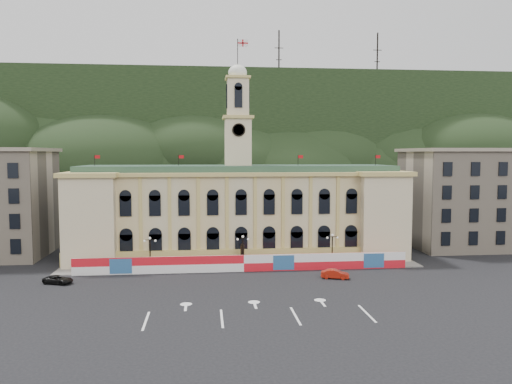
{
  "coord_description": "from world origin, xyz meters",
  "views": [
    {
      "loc": [
        -5.66,
        -58.26,
        17.58
      ],
      "look_at": [
        2.13,
        18.0,
        11.71
      ],
      "focal_mm": 35.0,
      "sensor_mm": 36.0,
      "label": 1
    }
  ],
  "objects": [
    {
      "name": "red_sedan",
      "position": [
        12.5,
        9.52,
        0.65
      ],
      "size": [
        3.61,
        4.71,
        1.3
      ],
      "primitive_type": "imported",
      "rotation": [
        0.0,
        0.0,
        1.27
      ],
      "color": "#A1190B",
      "rests_on": "ground"
    },
    {
      "name": "lamp_center",
      "position": [
        0.0,
        17.0,
        3.07
      ],
      "size": [
        1.96,
        0.44,
        5.15
      ],
      "color": "black",
      "rests_on": "ground"
    },
    {
      "name": "hoarding_fence",
      "position": [
        0.06,
        15.07,
        1.25
      ],
      "size": [
        50.0,
        0.44,
        2.5
      ],
      "color": "red",
      "rests_on": "ground"
    },
    {
      "name": "side_building_right",
      "position": [
        43.0,
        30.93,
        9.33
      ],
      "size": [
        21.0,
        17.0,
        18.6
      ],
      "color": "#BBA890",
      "rests_on": "ground"
    },
    {
      "name": "lane_markings",
      "position": [
        0.0,
        -5.0,
        0.0
      ],
      "size": [
        26.0,
        10.0,
        0.02
      ],
      "primitive_type": null,
      "color": "white",
      "rests_on": "ground"
    },
    {
      "name": "ground",
      "position": [
        0.0,
        0.0,
        0.0
      ],
      "size": [
        260.0,
        260.0,
        0.0
      ],
      "primitive_type": "plane",
      "color": "black",
      "rests_on": "ground"
    },
    {
      "name": "lamp_right",
      "position": [
        14.0,
        17.0,
        3.07
      ],
      "size": [
        1.96,
        0.44,
        5.15
      ],
      "color": "black",
      "rests_on": "ground"
    },
    {
      "name": "lamp_left",
      "position": [
        -14.0,
        17.0,
        3.07
      ],
      "size": [
        1.96,
        0.44,
        5.15
      ],
      "color": "black",
      "rests_on": "ground"
    },
    {
      "name": "city_hall",
      "position": [
        0.0,
        27.63,
        7.85
      ],
      "size": [
        56.2,
        17.6,
        37.1
      ],
      "color": "beige",
      "rests_on": "ground"
    },
    {
      "name": "pavement",
      "position": [
        0.0,
        17.75,
        0.08
      ],
      "size": [
        56.0,
        5.5,
        0.16
      ],
      "primitive_type": "cube",
      "color": "slate",
      "rests_on": "ground"
    },
    {
      "name": "statue",
      "position": [
        0.0,
        18.0,
        1.19
      ],
      "size": [
        1.4,
        1.4,
        3.72
      ],
      "color": "#595651",
      "rests_on": "ground"
    },
    {
      "name": "hill_ridge",
      "position": [
        0.03,
        121.99,
        19.48
      ],
      "size": [
        230.0,
        80.0,
        64.0
      ],
      "color": "black",
      "rests_on": "ground"
    },
    {
      "name": "black_suv",
      "position": [
        -25.62,
        10.58,
        0.56
      ],
      "size": [
        4.45,
        5.24,
        1.13
      ],
      "primitive_type": "imported",
      "rotation": [
        0.0,
        0.0,
        1.22
      ],
      "color": "black",
      "rests_on": "ground"
    }
  ]
}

